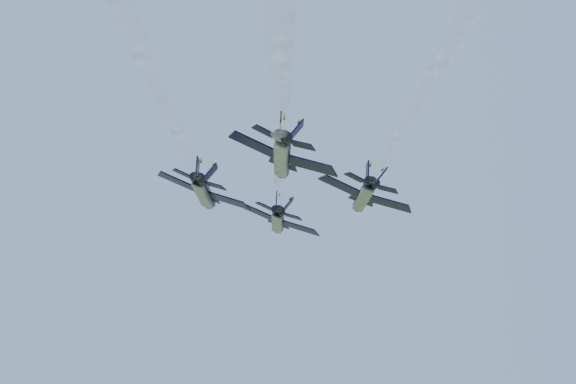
% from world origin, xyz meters
% --- Properties ---
extents(jet_lead, '(12.77, 18.13, 5.66)m').
position_xyz_m(jet_lead, '(-2.92, 10.67, 93.24)').
color(jet_lead, black).
extents(jet_left, '(12.77, 18.13, 5.66)m').
position_xyz_m(jet_left, '(-9.77, -4.86, 93.24)').
color(jet_left, black).
extents(jet_right, '(12.77, 18.13, 5.66)m').
position_xyz_m(jet_right, '(11.79, 1.45, 93.24)').
color(jet_right, black).
extents(jet_slot, '(12.77, 18.13, 5.66)m').
position_xyz_m(jet_slot, '(3.85, -15.15, 93.24)').
color(jet_slot, black).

